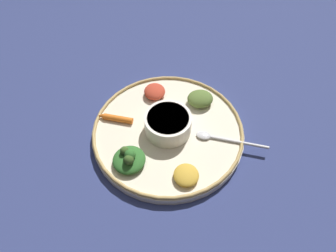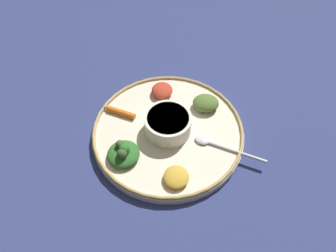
% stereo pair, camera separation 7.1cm
% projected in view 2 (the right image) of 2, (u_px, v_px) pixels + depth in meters
% --- Properties ---
extents(ground_plane, '(2.40, 2.40, 0.00)m').
position_uv_depth(ground_plane, '(168.00, 135.00, 0.74)').
color(ground_plane, navy).
extents(platter, '(0.36, 0.36, 0.02)m').
position_uv_depth(platter, '(168.00, 132.00, 0.73)').
color(platter, beige).
rests_on(platter, ground_plane).
extents(platter_rim, '(0.36, 0.36, 0.01)m').
position_uv_depth(platter_rim, '(168.00, 129.00, 0.72)').
color(platter_rim, tan).
rests_on(platter_rim, platter).
extents(center_bowl, '(0.11, 0.11, 0.05)m').
position_uv_depth(center_bowl, '(168.00, 123.00, 0.70)').
color(center_bowl, silver).
rests_on(center_bowl, platter).
extents(spoon, '(0.03, 0.17, 0.01)m').
position_uv_depth(spoon, '(218.00, 146.00, 0.69)').
color(spoon, silver).
rests_on(spoon, platter).
extents(greens_pile, '(0.09, 0.09, 0.04)m').
position_uv_depth(greens_pile, '(123.00, 153.00, 0.66)').
color(greens_pile, '#2D6628').
rests_on(greens_pile, platter).
extents(carrot_near_spoon, '(0.02, 0.09, 0.01)m').
position_uv_depth(carrot_near_spoon, '(119.00, 112.00, 0.75)').
color(carrot_near_spoon, orange).
rests_on(carrot_near_spoon, platter).
extents(mound_collards, '(0.08, 0.08, 0.03)m').
position_uv_depth(mound_collards, '(206.00, 103.00, 0.75)').
color(mound_collards, '#567033').
rests_on(mound_collards, platter).
extents(mound_lentil_yellow, '(0.07, 0.07, 0.02)m').
position_uv_depth(mound_lentil_yellow, '(176.00, 177.00, 0.64)').
color(mound_lentil_yellow, gold).
rests_on(mound_lentil_yellow, platter).
extents(mound_berbere_red, '(0.07, 0.07, 0.03)m').
position_uv_depth(mound_berbere_red, '(162.00, 90.00, 0.78)').
color(mound_berbere_red, '#B73D28').
rests_on(mound_berbere_red, platter).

